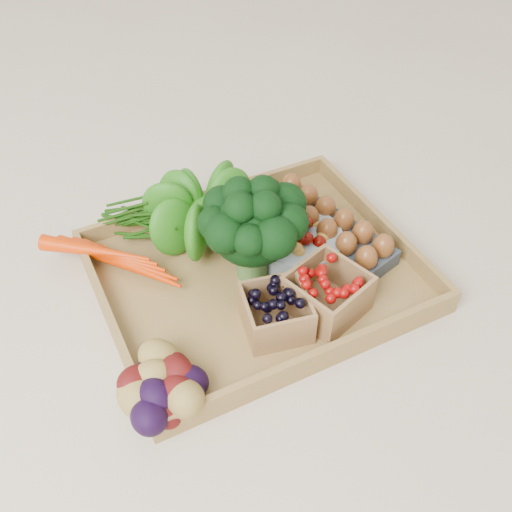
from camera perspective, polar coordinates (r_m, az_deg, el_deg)
name	(u,v)px	position (r m, az deg, el deg)	size (l,w,h in m)	color
ground	(256,279)	(1.05, 0.00, -2.33)	(4.00, 4.00, 0.00)	beige
tray	(256,276)	(1.04, 0.00, -2.05)	(0.55, 0.45, 0.01)	olive
carrots	(119,259)	(1.06, -13.57, -0.34)	(0.20, 0.15, 0.05)	red
lettuce	(202,206)	(1.07, -5.38, 4.96)	(0.15, 0.15, 0.15)	#1F530D
broccoli	(252,245)	(0.99, -0.38, 1.12)	(0.19, 0.19, 0.15)	black
cherry_bowl	(299,244)	(1.06, 4.27, 1.25)	(0.16, 0.16, 0.04)	#8C9EA5
egg_carton	(325,231)	(1.10, 6.90, 2.55)	(0.10, 0.29, 0.03)	#353B44
potatoes	(166,382)	(0.85, -8.99, -12.38)	(0.15, 0.15, 0.09)	#3F0A0A
punnet_blackberry	(276,313)	(0.93, 2.01, -5.67)	(0.10, 0.10, 0.07)	black
punnet_raspberry	(327,293)	(0.96, 7.11, -3.70)	(0.11, 0.11, 0.08)	#7A0605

